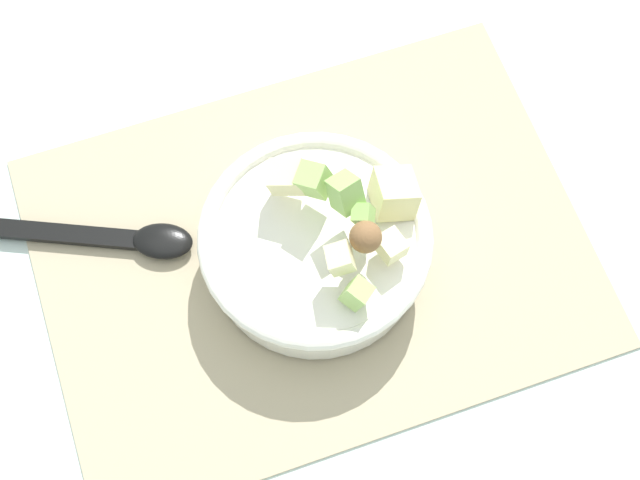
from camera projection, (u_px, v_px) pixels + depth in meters
The scene contains 4 objects.
ground_plane at pixel (312, 252), 0.88m from camera, with size 2.40×2.40×0.00m, color silver.
placemat at pixel (312, 250), 0.88m from camera, with size 0.50×0.37×0.01m, color tan.
salad_bowl at pixel (322, 242), 0.84m from camera, with size 0.21×0.21×0.12m.
serving_spoon at pixel (111, 237), 0.87m from camera, with size 0.22×0.12×0.01m.
Camera 1 is at (-0.10, -0.32, 0.82)m, focal length 52.78 mm.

